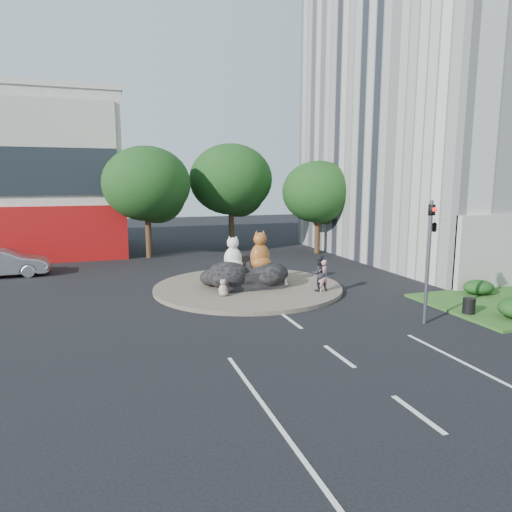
{
  "coord_description": "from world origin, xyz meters",
  "views": [
    {
      "loc": [
        -7.21,
        -12.73,
        5.76
      ],
      "look_at": [
        0.04,
        8.74,
        2.0
      ],
      "focal_mm": 32.0,
      "sensor_mm": 36.0,
      "label": 1
    }
  ],
  "objects_px": {
    "cat_white": "(233,253)",
    "parked_car": "(3,263)",
    "cat_tabby": "(260,250)",
    "pedestrian_dark": "(319,273)",
    "litter_bin": "(469,306)",
    "kitten_white": "(284,279)",
    "pedestrian_pink": "(323,276)",
    "kitten_calico": "(223,287)"
  },
  "relations": [
    {
      "from": "parked_car",
      "to": "litter_bin",
      "type": "height_order",
      "value": "parked_car"
    },
    {
      "from": "kitten_white",
      "to": "pedestrian_pink",
      "type": "distance_m",
      "value": 2.25
    },
    {
      "from": "cat_white",
      "to": "kitten_calico",
      "type": "xyz_separation_m",
      "value": [
        -1.01,
        -1.75,
        -1.38
      ]
    },
    {
      "from": "cat_tabby",
      "to": "pedestrian_pink",
      "type": "xyz_separation_m",
      "value": [
        2.6,
        -2.22,
        -1.12
      ]
    },
    {
      "from": "pedestrian_pink",
      "to": "pedestrian_dark",
      "type": "bearing_deg",
      "value": -67.14
    },
    {
      "from": "kitten_white",
      "to": "parked_car",
      "type": "distance_m",
      "value": 17.09
    },
    {
      "from": "kitten_calico",
      "to": "kitten_white",
      "type": "distance_m",
      "value": 3.69
    },
    {
      "from": "cat_tabby",
      "to": "kitten_calico",
      "type": "height_order",
      "value": "cat_tabby"
    },
    {
      "from": "kitten_calico",
      "to": "litter_bin",
      "type": "relative_size",
      "value": 1.28
    },
    {
      "from": "cat_white",
      "to": "parked_car",
      "type": "height_order",
      "value": "cat_white"
    },
    {
      "from": "cat_white",
      "to": "parked_car",
      "type": "distance_m",
      "value": 14.52
    },
    {
      "from": "kitten_white",
      "to": "parked_car",
      "type": "height_order",
      "value": "parked_car"
    },
    {
      "from": "kitten_white",
      "to": "litter_bin",
      "type": "bearing_deg",
      "value": -86.18
    },
    {
      "from": "cat_white",
      "to": "kitten_white",
      "type": "relative_size",
      "value": 2.41
    },
    {
      "from": "kitten_white",
      "to": "pedestrian_dark",
      "type": "bearing_deg",
      "value": -84.33
    },
    {
      "from": "kitten_white",
      "to": "kitten_calico",
      "type": "bearing_deg",
      "value": 158.88
    },
    {
      "from": "pedestrian_pink",
      "to": "litter_bin",
      "type": "relative_size",
      "value": 2.4
    },
    {
      "from": "cat_tabby",
      "to": "parked_car",
      "type": "distance_m",
      "value": 15.87
    },
    {
      "from": "cat_tabby",
      "to": "pedestrian_dark",
      "type": "distance_m",
      "value": 3.38
    },
    {
      "from": "kitten_white",
      "to": "pedestrian_dark",
      "type": "height_order",
      "value": "pedestrian_dark"
    },
    {
      "from": "cat_white",
      "to": "litter_bin",
      "type": "bearing_deg",
      "value": -32.04
    },
    {
      "from": "cat_tabby",
      "to": "kitten_white",
      "type": "bearing_deg",
      "value": -34.65
    },
    {
      "from": "cat_white",
      "to": "pedestrian_pink",
      "type": "distance_m",
      "value": 4.82
    },
    {
      "from": "kitten_white",
      "to": "pedestrian_dark",
      "type": "relative_size",
      "value": 0.41
    },
    {
      "from": "cat_white",
      "to": "kitten_white",
      "type": "distance_m",
      "value": 3.05
    },
    {
      "from": "cat_tabby",
      "to": "litter_bin",
      "type": "relative_size",
      "value": 3.06
    },
    {
      "from": "pedestrian_pink",
      "to": "cat_tabby",
      "type": "bearing_deg",
      "value": -55.58
    },
    {
      "from": "cat_white",
      "to": "litter_bin",
      "type": "height_order",
      "value": "cat_white"
    },
    {
      "from": "kitten_calico",
      "to": "litter_bin",
      "type": "bearing_deg",
      "value": -15.13
    },
    {
      "from": "cat_tabby",
      "to": "pedestrian_dark",
      "type": "relative_size",
      "value": 1.14
    },
    {
      "from": "cat_white",
      "to": "parked_car",
      "type": "xyz_separation_m",
      "value": [
        -12.22,
        7.76,
        -1.16
      ]
    },
    {
      "from": "parked_car",
      "to": "litter_bin",
      "type": "xyz_separation_m",
      "value": [
        20.53,
        -15.51,
        -0.38
      ]
    },
    {
      "from": "cat_white",
      "to": "cat_tabby",
      "type": "distance_m",
      "value": 1.44
    },
    {
      "from": "kitten_white",
      "to": "litter_bin",
      "type": "xyz_separation_m",
      "value": [
        5.75,
        -6.94,
        -0.12
      ]
    },
    {
      "from": "parked_car",
      "to": "litter_bin",
      "type": "distance_m",
      "value": 25.73
    },
    {
      "from": "pedestrian_pink",
      "to": "parked_car",
      "type": "distance_m",
      "value": 19.19
    },
    {
      "from": "cat_white",
      "to": "cat_tabby",
      "type": "relative_size",
      "value": 0.88
    },
    {
      "from": "pedestrian_pink",
      "to": "parked_car",
      "type": "relative_size",
      "value": 0.32
    },
    {
      "from": "pedestrian_pink",
      "to": "litter_bin",
      "type": "xyz_separation_m",
      "value": [
        4.29,
        -5.28,
        -0.55
      ]
    },
    {
      "from": "cat_tabby",
      "to": "kitten_calico",
      "type": "bearing_deg",
      "value": -156.8
    },
    {
      "from": "pedestrian_pink",
      "to": "litter_bin",
      "type": "distance_m",
      "value": 6.83
    },
    {
      "from": "kitten_calico",
      "to": "pedestrian_dark",
      "type": "xyz_separation_m",
      "value": [
        4.89,
        -0.56,
        0.48
      ]
    }
  ]
}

